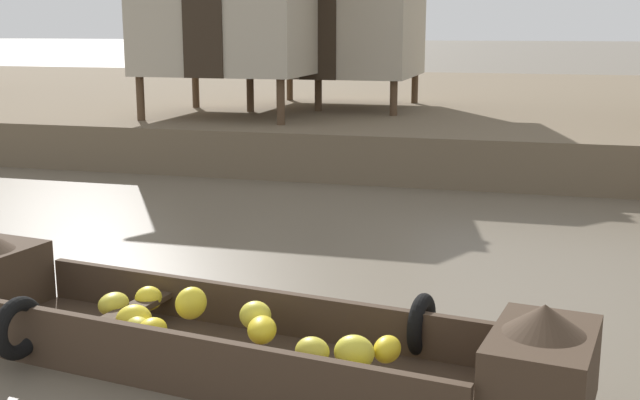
{
  "coord_description": "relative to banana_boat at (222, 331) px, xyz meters",
  "views": [
    {
      "loc": [
        3.1,
        -0.51,
        2.72
      ],
      "look_at": [
        1.21,
        6.44,
        1.17
      ],
      "focal_mm": 45.4,
      "sensor_mm": 36.0,
      "label": 1
    }
  ],
  "objects": [
    {
      "name": "ground_plane",
      "position": [
        -0.71,
        4.77,
        -0.31
      ],
      "size": [
        300.0,
        300.0,
        0.0
      ],
      "primitive_type": "plane",
      "color": "#665B4C"
    },
    {
      "name": "stilt_house_mid_right",
      "position": [
        -2.2,
        12.61,
        2.84
      ],
      "size": [
        4.3,
        3.81,
        4.57
      ],
      "color": "#4C3826",
      "rests_on": "riverbank_strip"
    },
    {
      "name": "stilt_house_mid_left",
      "position": [
        -3.87,
        10.32,
        2.92
      ],
      "size": [
        4.05,
        3.6,
        4.39
      ],
      "color": "#4C3826",
      "rests_on": "riverbank_strip"
    },
    {
      "name": "banana_boat",
      "position": [
        0.0,
        0.0,
        0.0
      ],
      "size": [
        5.83,
        1.91,
        0.9
      ],
      "color": "#3D2D21",
      "rests_on": "ground"
    },
    {
      "name": "riverbank_strip",
      "position": [
        -0.71,
        17.78,
        0.13
      ],
      "size": [
        160.0,
        20.0,
        0.87
      ],
      "primitive_type": "cube",
      "color": "brown",
      "rests_on": "ground"
    }
  ]
}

